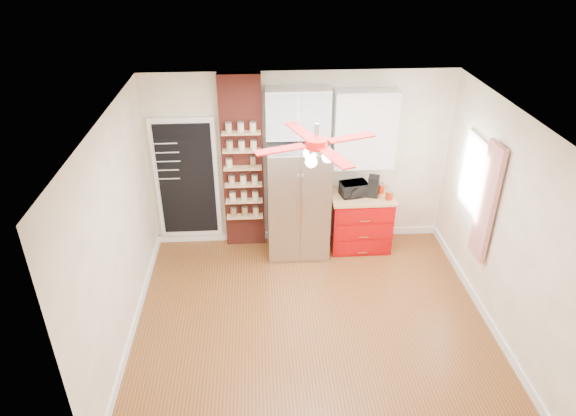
{
  "coord_description": "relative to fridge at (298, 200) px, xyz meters",
  "views": [
    {
      "loc": [
        -0.62,
        -5.04,
        4.47
      ],
      "look_at": [
        -0.24,
        0.9,
        1.15
      ],
      "focal_mm": 32.0,
      "sensor_mm": 36.0,
      "label": 1
    }
  ],
  "objects": [
    {
      "name": "ceiling_fan",
      "position": [
        0.05,
        -1.63,
        1.55
      ],
      "size": [
        1.4,
        1.4,
        0.44
      ],
      "color": "silver",
      "rests_on": "ceiling"
    },
    {
      "name": "chalkboard",
      "position": [
        -1.65,
        0.33,
        0.23
      ],
      "size": [
        0.95,
        0.05,
        1.95
      ],
      "color": "white",
      "rests_on": "wall_back"
    },
    {
      "name": "pantry_jar_oats",
      "position": [
        -0.99,
        0.17,
        0.56
      ],
      "size": [
        0.12,
        0.12,
        0.12
      ],
      "primitive_type": "cylinder",
      "rotation": [
        0.0,
        0.0,
        -0.25
      ],
      "color": "beige",
      "rests_on": "brick_pillar"
    },
    {
      "name": "wall_left",
      "position": [
        -2.2,
        -1.63,
        0.48
      ],
      "size": [
        0.02,
        4.0,
        2.7
      ],
      "primitive_type": "cube",
      "color": "#FFF4CD",
      "rests_on": "floor"
    },
    {
      "name": "pantry_jar_beans",
      "position": [
        -0.65,
        0.17,
        0.57
      ],
      "size": [
        0.08,
        0.08,
        0.14
      ],
      "primitive_type": "cylinder",
      "rotation": [
        0.0,
        0.0,
        -0.02
      ],
      "color": "brown",
      "rests_on": "brick_pillar"
    },
    {
      "name": "coffee_maker",
      "position": [
        1.12,
        0.03,
        0.18
      ],
      "size": [
        0.2,
        0.23,
        0.31
      ],
      "primitive_type": "cube",
      "rotation": [
        0.0,
        0.0,
        -0.32
      ],
      "color": "black",
      "rests_on": "red_cabinet"
    },
    {
      "name": "wall_right",
      "position": [
        2.3,
        -1.63,
        0.48
      ],
      "size": [
        0.02,
        4.0,
        2.7
      ],
      "primitive_type": "cube",
      "color": "#FFF4CD",
      "rests_on": "floor"
    },
    {
      "name": "canister_right",
      "position": [
        1.26,
        0.11,
        0.1
      ],
      "size": [
        0.12,
        0.12,
        0.14
      ],
      "primitive_type": "cylinder",
      "rotation": [
        0.0,
        0.0,
        0.37
      ],
      "color": "red",
      "rests_on": "red_cabinet"
    },
    {
      "name": "fridge",
      "position": [
        0.0,
        0.0,
        0.0
      ],
      "size": [
        0.9,
        0.7,
        1.75
      ],
      "primitive_type": "cube",
      "color": "#A9A9AD",
      "rests_on": "floor"
    },
    {
      "name": "wall_back",
      "position": [
        0.05,
        0.37,
        0.48
      ],
      "size": [
        4.5,
        0.02,
        2.7
      ],
      "primitive_type": "cube",
      "color": "#FFF4CD",
      "rests_on": "floor"
    },
    {
      "name": "wall_front",
      "position": [
        0.05,
        -3.63,
        0.48
      ],
      "size": [
        4.5,
        0.02,
        2.7
      ],
      "primitive_type": "cube",
      "color": "#FFF4CD",
      "rests_on": "floor"
    },
    {
      "name": "ceiling",
      "position": [
        0.05,
        -1.63,
        1.83
      ],
      "size": [
        4.5,
        4.5,
        0.0
      ],
      "primitive_type": "plane",
      "color": "white",
      "rests_on": "wall_back"
    },
    {
      "name": "curtain",
      "position": [
        2.23,
        -1.28,
        0.57
      ],
      "size": [
        0.06,
        0.4,
        1.55
      ],
      "primitive_type": "cube",
      "color": "red",
      "rests_on": "wall_right"
    },
    {
      "name": "brick_pillar",
      "position": [
        -0.8,
        0.29,
        0.48
      ],
      "size": [
        0.6,
        0.16,
        2.7
      ],
      "primitive_type": "cube",
      "color": "maroon",
      "rests_on": "floor"
    },
    {
      "name": "toaster_oven",
      "position": [
        0.83,
        0.05,
        0.13
      ],
      "size": [
        0.43,
        0.34,
        0.22
      ],
      "primitive_type": "imported",
      "rotation": [
        0.0,
        0.0,
        0.2
      ],
      "color": "black",
      "rests_on": "red_cabinet"
    },
    {
      "name": "upper_glass_cabinet",
      "position": [
        0.0,
        0.2,
        1.27
      ],
      "size": [
        0.9,
        0.35,
        0.7
      ],
      "primitive_type": "cube",
      "color": "white",
      "rests_on": "wall_back"
    },
    {
      "name": "floor",
      "position": [
        0.05,
        -1.63,
        -0.88
      ],
      "size": [
        4.5,
        4.5,
        0.0
      ],
      "primitive_type": "plane",
      "color": "brown",
      "rests_on": "ground"
    },
    {
      "name": "upper_shelf_unit",
      "position": [
        0.97,
        0.22,
        1.0
      ],
      "size": [
        0.9,
        0.3,
        1.15
      ],
      "primitive_type": "cube",
      "color": "white",
      "rests_on": "wall_back"
    },
    {
      "name": "canister_left",
      "position": [
        1.34,
        -0.1,
        0.09
      ],
      "size": [
        0.13,
        0.13,
        0.13
      ],
      "primitive_type": "cylinder",
      "rotation": [
        0.0,
        0.0,
        -0.2
      ],
      "color": "#A52309",
      "rests_on": "red_cabinet"
    },
    {
      "name": "red_cabinet",
      "position": [
        0.97,
        0.05,
        -0.42
      ],
      "size": [
        0.94,
        0.64,
        0.9
      ],
      "color": "#A80507",
      "rests_on": "floor"
    },
    {
      "name": "window",
      "position": [
        2.28,
        -0.73,
        0.68
      ],
      "size": [
        0.04,
        0.75,
        1.05
      ],
      "primitive_type": "cube",
      "color": "white",
      "rests_on": "wall_right"
    }
  ]
}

